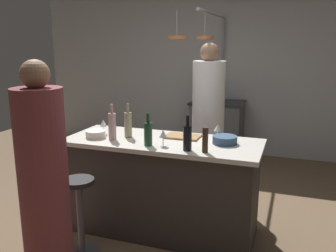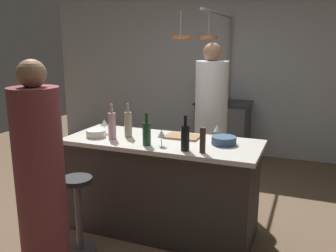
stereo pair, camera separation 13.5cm
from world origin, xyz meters
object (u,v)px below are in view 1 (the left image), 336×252
at_px(wine_glass_near_left_guest, 218,128).
at_px(bar_stool_left, 80,213).
at_px(guest_left, 44,185).
at_px(wine_glass_near_right_guest, 103,124).
at_px(mixing_bowl_ceramic, 96,134).
at_px(wine_bottle_green, 148,133).
at_px(chef, 208,125).
at_px(wine_glass_by_chef, 163,134).
at_px(wine_bottle_white, 128,124).
at_px(pepper_mill, 205,140).
at_px(wine_bottle_dark, 187,137).
at_px(wine_bottle_rose, 112,126).
at_px(mixing_bowl_blue, 225,140).
at_px(cutting_board, 183,136).
at_px(stove_range, 217,129).

bearing_deg(wine_glass_near_left_guest, bar_stool_left, -140.38).
relative_size(guest_left, wine_glass_near_right_guest, 11.40).
bearing_deg(mixing_bowl_ceramic, wine_bottle_green, -7.89).
distance_m(chef, wine_glass_by_chef, 1.28).
bearing_deg(wine_bottle_white, wine_glass_near_right_guest, 176.80).
bearing_deg(pepper_mill, wine_glass_by_chef, 172.25).
bearing_deg(wine_bottle_dark, guest_left, -137.74).
height_order(wine_bottle_rose, wine_glass_near_left_guest, wine_bottle_rose).
bearing_deg(mixing_bowl_ceramic, bar_stool_left, -76.82).
relative_size(wine_bottle_white, wine_glass_near_left_guest, 2.20).
bearing_deg(mixing_bowl_blue, cutting_board, 168.12).
height_order(cutting_board, wine_bottle_rose, wine_bottle_rose).
distance_m(wine_glass_by_chef, mixing_bowl_blue, 0.55).
relative_size(wine_bottle_green, wine_bottle_white, 0.89).
xyz_separation_m(wine_glass_near_right_guest, mixing_bowl_ceramic, (-0.01, -0.14, -0.07)).
relative_size(wine_bottle_green, wine_glass_near_right_guest, 1.96).
relative_size(pepper_mill, wine_bottle_rose, 0.64).
bearing_deg(wine_glass_near_right_guest, guest_left, -85.52).
bearing_deg(wine_bottle_white, mixing_bowl_blue, 4.68).
height_order(guest_left, wine_glass_near_right_guest, guest_left).
relative_size(guest_left, wine_glass_by_chef, 11.40).
bearing_deg(guest_left, wine_glass_by_chef, 53.08).
height_order(wine_bottle_white, mixing_bowl_ceramic, wine_bottle_white).
height_order(guest_left, wine_bottle_rose, guest_left).
relative_size(chef, cutting_board, 5.55).
height_order(guest_left, wine_bottle_white, guest_left).
distance_m(guest_left, mixing_bowl_blue, 1.54).
relative_size(wine_bottle_green, wine_glass_near_left_guest, 1.96).
relative_size(cutting_board, wine_glass_near_right_guest, 2.19).
relative_size(cutting_board, wine_glass_by_chef, 2.19).
bearing_deg(stove_range, chef, -82.90).
xyz_separation_m(wine_bottle_green, mixing_bowl_ceramic, (-0.57, 0.08, -0.07)).
height_order(wine_glass_near_right_guest, mixing_bowl_blue, wine_glass_near_right_guest).
relative_size(cutting_board, wine_bottle_dark, 1.08).
relative_size(cutting_board, pepper_mill, 1.52).
height_order(wine_bottle_rose, mixing_bowl_ceramic, wine_bottle_rose).
bearing_deg(mixing_bowl_blue, pepper_mill, -108.30).
height_order(wine_bottle_green, wine_bottle_rose, wine_bottle_rose).
bearing_deg(wine_glass_by_chef, guest_left, -126.92).
xyz_separation_m(guest_left, wine_bottle_dark, (0.84, 0.77, 0.24)).
relative_size(stove_range, bar_stool_left, 1.31).
height_order(bar_stool_left, wine_bottle_green, wine_bottle_green).
bearing_deg(wine_glass_near_right_guest, pepper_mill, -13.21).
distance_m(wine_bottle_green, wine_bottle_rose, 0.39).
xyz_separation_m(wine_bottle_green, wine_glass_near_left_guest, (0.53, 0.40, -0.00)).
distance_m(wine_bottle_green, wine_glass_near_left_guest, 0.66).
bearing_deg(mixing_bowl_ceramic, chef, 56.47).
height_order(cutting_board, wine_glass_by_chef, wine_glass_by_chef).
height_order(guest_left, mixing_bowl_blue, guest_left).
relative_size(guest_left, pepper_mill, 7.92).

